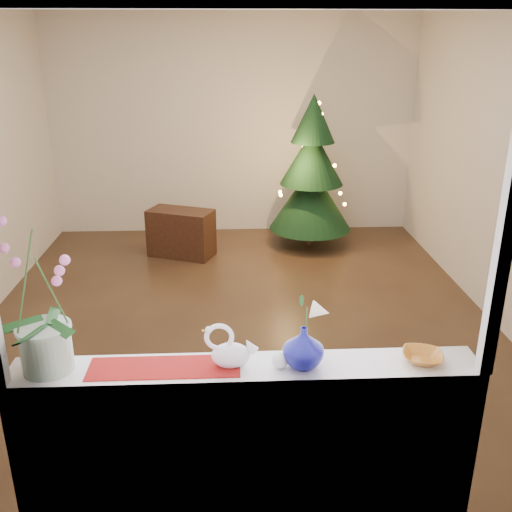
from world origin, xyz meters
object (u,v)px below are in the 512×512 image
Objects in this scene: orchid_pot at (39,297)px; paperweight at (280,361)px; side_table at (181,233)px; xmas_tree at (312,172)px; swan at (231,346)px; blue_vase at (303,344)px; amber_dish at (422,358)px.

paperweight is at bearing -2.22° from orchid_pot.
xmas_tree is at bearing 33.52° from side_table.
swan is 0.14× the size of xmas_tree.
blue_vase is at bearing -55.63° from side_table.
amber_dish is 0.09× the size of xmas_tree.
xmas_tree reaches higher than paperweight.
side_table is (-0.88, 3.94, -0.76)m from blue_vase.
xmas_tree reaches higher than swan.
blue_vase is 0.57m from amber_dish.
xmas_tree is (0.64, 4.26, -0.14)m from blue_vase.
side_table is (-0.78, 3.95, -0.69)m from paperweight.
orchid_pot is at bearing 177.78° from paperweight.
orchid_pot is 0.88m from swan.
swan is 4.36m from xmas_tree.
side_table is at bearing 85.80° from orchid_pot.
xmas_tree is (0.75, 4.27, -0.07)m from paperweight.
paperweight is at bearing -178.06° from amber_dish.
amber_dish is (1.74, -0.02, -0.34)m from orchid_pot.
amber_dish is (0.57, 0.01, -0.09)m from blue_vase.
side_table is at bearing 101.10° from paperweight.
blue_vase is at bearing -4.16° from swan.
amber_dish is at bearing -48.01° from side_table.
side_table is at bearing 96.55° from swan.
orchid_pot is 4.62m from xmas_tree.
blue_vase reaches higher than amber_dish.
swan is at bearing -102.95° from xmas_tree.
orchid_pot reaches higher than swan.
orchid_pot is 3.17× the size of blue_vase.
swan is 3.21× the size of paperweight.
paperweight is at bearing -99.96° from xmas_tree.
orchid_pot is at bearing 177.55° from swan.
amber_dish is 4.25m from xmas_tree.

